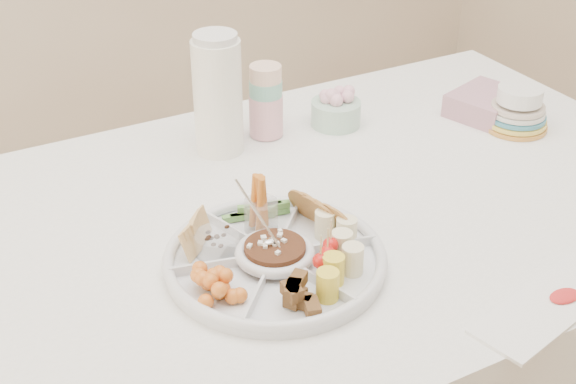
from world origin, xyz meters
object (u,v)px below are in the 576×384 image
dining_table (334,343)px  plate_stack (518,110)px  thermos (218,93)px  party_tray (275,256)px

dining_table → plate_stack: size_ratio=10.47×
plate_stack → thermos: bearing=160.3°
party_tray → thermos: thermos is taller
party_tray → dining_table: bearing=32.8°
dining_table → party_tray: size_ratio=4.00×
plate_stack → dining_table: bearing=-172.2°
party_tray → plate_stack: plate_stack is taller
thermos → party_tray: bearing=-102.4°
party_tray → thermos: 0.47m
dining_table → plate_stack: (0.52, 0.07, 0.43)m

